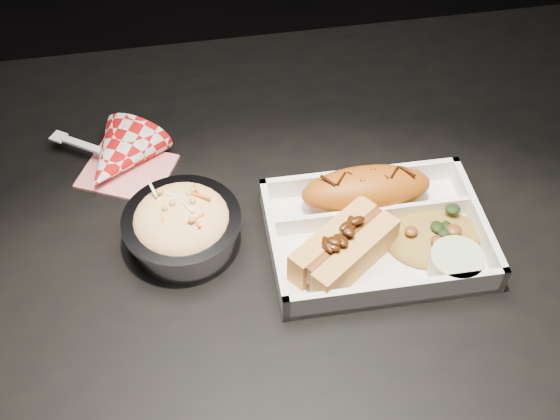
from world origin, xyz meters
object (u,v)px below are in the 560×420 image
Objects in this scene: food_tray at (375,237)px; napkin_fork at (117,159)px; hotdog at (344,247)px; foil_coleslaw_cup at (182,225)px; fried_pastry at (366,189)px; dining_table at (276,275)px.

napkin_fork reaches higher than food_tray.
hotdog is 0.99× the size of foil_coleslaw_cup.
hotdog reaches higher than food_tray.
hotdog is at bearing -119.73° from fried_pastry.
fried_pastry is (0.00, 0.06, 0.02)m from food_tray.
fried_pastry is (0.11, 0.02, 0.12)m from dining_table.
hotdog reaches higher than dining_table.
napkin_fork is (-0.07, 0.14, -0.02)m from foil_coleslaw_cup.
dining_table is at bearing 99.80° from hotdog.
foil_coleslaw_cup is at bearing -179.94° from dining_table.
foil_coleslaw_cup is at bearing 171.13° from food_tray.
dining_table is 0.16m from foil_coleslaw_cup.
hotdog is at bearing -43.80° from dining_table.
food_tray is 0.34m from napkin_fork.
hotdog is (-0.05, -0.03, 0.02)m from food_tray.
dining_table is at bearing -3.54° from napkin_fork.
foil_coleslaw_cup reaches higher than dining_table.
food_tray is at bearing -9.85° from foil_coleslaw_cup.
food_tray reaches higher than dining_table.
napkin_fork reaches higher than dining_table.
fried_pastry is 1.16× the size of hotdog.
dining_table is at bearing 0.06° from foil_coleslaw_cup.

